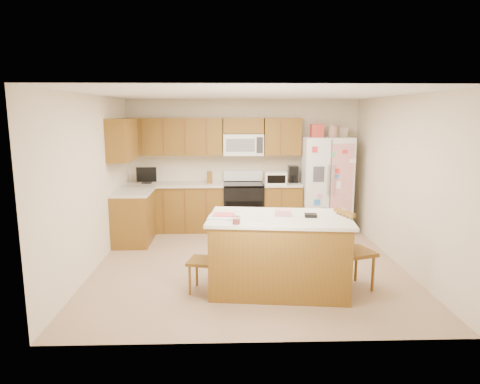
{
  "coord_description": "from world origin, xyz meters",
  "views": [
    {
      "loc": [
        -0.32,
        -6.14,
        2.24
      ],
      "look_at": [
        -0.12,
        0.35,
        1.04
      ],
      "focal_mm": 32.0,
      "sensor_mm": 36.0,
      "label": 1
    }
  ],
  "objects_px": {
    "windsor_chair_right": "(353,251)",
    "windsor_chair_back": "(271,244)",
    "refrigerator": "(326,183)",
    "stove": "(243,206)",
    "island": "(279,253)",
    "windsor_chair_left": "(205,260)"
  },
  "relations": [
    {
      "from": "stove",
      "to": "windsor_chair_right",
      "type": "height_order",
      "value": "stove"
    },
    {
      "from": "refrigerator",
      "to": "windsor_chair_back",
      "type": "distance_m",
      "value": 2.6
    },
    {
      "from": "island",
      "to": "windsor_chair_right",
      "type": "height_order",
      "value": "island"
    },
    {
      "from": "island",
      "to": "windsor_chair_right",
      "type": "distance_m",
      "value": 0.95
    },
    {
      "from": "windsor_chair_left",
      "to": "windsor_chair_back",
      "type": "distance_m",
      "value": 1.11
    },
    {
      "from": "windsor_chair_back",
      "to": "island",
      "type": "bearing_deg",
      "value": -86.07
    },
    {
      "from": "windsor_chair_left",
      "to": "windsor_chair_back",
      "type": "bearing_deg",
      "value": 35.95
    },
    {
      "from": "refrigerator",
      "to": "windsor_chair_right",
      "type": "relative_size",
      "value": 1.95
    },
    {
      "from": "windsor_chair_right",
      "to": "island",
      "type": "bearing_deg",
      "value": -178.8
    },
    {
      "from": "island",
      "to": "windsor_chair_back",
      "type": "bearing_deg",
      "value": 93.93
    },
    {
      "from": "stove",
      "to": "refrigerator",
      "type": "xyz_separation_m",
      "value": [
        1.57,
        -0.06,
        0.45
      ]
    },
    {
      "from": "refrigerator",
      "to": "windsor_chair_back",
      "type": "bearing_deg",
      "value": -120.06
    },
    {
      "from": "windsor_chair_right",
      "to": "windsor_chair_back",
      "type": "bearing_deg",
      "value": 148.61
    },
    {
      "from": "refrigerator",
      "to": "windsor_chair_right",
      "type": "bearing_deg",
      "value": -95.63
    },
    {
      "from": "refrigerator",
      "to": "windsor_chair_left",
      "type": "xyz_separation_m",
      "value": [
        -2.17,
        -2.85,
        -0.51
      ]
    },
    {
      "from": "windsor_chair_back",
      "to": "windsor_chair_right",
      "type": "bearing_deg",
      "value": -31.39
    },
    {
      "from": "stove",
      "to": "refrigerator",
      "type": "bearing_deg",
      "value": -2.3
    },
    {
      "from": "island",
      "to": "windsor_chair_back",
      "type": "distance_m",
      "value": 0.63
    },
    {
      "from": "stove",
      "to": "windsor_chair_left",
      "type": "xyz_separation_m",
      "value": [
        -0.6,
        -2.92,
        -0.06
      ]
    },
    {
      "from": "stove",
      "to": "island",
      "type": "distance_m",
      "value": 2.91
    },
    {
      "from": "windsor_chair_right",
      "to": "refrigerator",
      "type": "bearing_deg",
      "value": 84.37
    },
    {
      "from": "stove",
      "to": "windsor_chair_back",
      "type": "distance_m",
      "value": 2.28
    }
  ]
}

